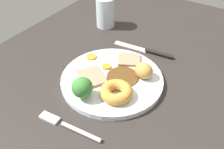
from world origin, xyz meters
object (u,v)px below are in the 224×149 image
object	(u,v)px
carrot_coin_back	(91,57)
knife	(148,51)
meat_slice_main	(92,77)
yorkshire_pudding	(116,92)
meat_slice_under	(129,60)
roast_potato_left	(144,71)
broccoli_floret	(82,88)
carrot_coin_front	(107,67)
dinner_plate	(112,80)
water_glass	(105,12)
fork	(68,126)

from	to	relation	value
carrot_coin_back	knife	xyz separation A→B (cm)	(12.87, -11.45, -1.18)
meat_slice_main	yorkshire_pudding	distance (cm)	8.90
meat_slice_under	carrot_coin_back	world-z (taller)	meat_slice_under
roast_potato_left	broccoli_floret	xyz separation A→B (cm)	(-14.08, 8.44, 0.97)
carrot_coin_back	broccoli_floret	world-z (taller)	broccoli_floret
carrot_coin_front	carrot_coin_back	size ratio (longest dim) A/B	0.85
dinner_plate	water_glass	xyz separation A→B (cm)	(23.50, 17.84, 4.33)
yorkshire_pudding	broccoli_floret	world-z (taller)	broccoli_floret
meat_slice_under	broccoli_floret	bearing A→B (deg)	173.72
yorkshire_pudding	fork	distance (cm)	13.36
roast_potato_left	broccoli_floret	bearing A→B (deg)	149.06
knife	dinner_plate	bearing A→B (deg)	78.11
dinner_plate	carrot_coin_front	distance (cm)	4.48
carrot_coin_back	knife	distance (cm)	17.26
dinner_plate	roast_potato_left	xyz separation A→B (cm)	(4.57, -6.56, 2.72)
dinner_plate	fork	world-z (taller)	dinner_plate
water_glass	broccoli_floret	bearing A→B (deg)	-154.20
meat_slice_under	carrot_coin_back	size ratio (longest dim) A/B	2.17
knife	meat_slice_under	bearing A→B (deg)	72.51
meat_slice_under	knife	size ratio (longest dim) A/B	0.33
carrot_coin_front	broccoli_floret	distance (cm)	12.57
yorkshire_pudding	water_glass	xyz separation A→B (cm)	(28.51, 22.27, 2.32)
yorkshire_pudding	broccoli_floret	xyz separation A→B (cm)	(-4.50, 6.31, 1.68)
carrot_coin_front	broccoli_floret	bearing A→B (deg)	-172.62
meat_slice_main	carrot_coin_front	xyz separation A→B (cm)	(5.70, -0.74, -0.10)
dinner_plate	yorkshire_pudding	bearing A→B (deg)	-138.53
meat_slice_under	roast_potato_left	size ratio (longest dim) A/B	1.29
knife	water_glass	bearing A→B (deg)	-23.84
roast_potato_left	broccoli_floret	world-z (taller)	broccoli_floret
meat_slice_main	yorkshire_pudding	bearing A→B (deg)	-102.87
meat_slice_main	fork	size ratio (longest dim) A/B	0.48
dinner_plate	roast_potato_left	bearing A→B (deg)	-55.11
meat_slice_main	water_glass	distance (cm)	30.01
yorkshire_pudding	knife	world-z (taller)	yorkshire_pudding
roast_potato_left	carrot_coin_front	size ratio (longest dim) A/B	1.99
meat_slice_main	roast_potato_left	distance (cm)	13.28
broccoli_floret	carrot_coin_back	bearing A→B (deg)	29.41
meat_slice_under	broccoli_floret	size ratio (longest dim) A/B	1.10
roast_potato_left	carrot_coin_front	distance (cm)	10.34
carrot_coin_back	water_glass	distance (cm)	21.36
carrot_coin_front	water_glass	bearing A→B (deg)	34.62
dinner_plate	water_glass	world-z (taller)	water_glass
meat_slice_under	knife	distance (cm)	8.76
knife	carrot_coin_back	bearing A→B (deg)	42.79
meat_slice_main	meat_slice_under	size ratio (longest dim) A/B	1.21
carrot_coin_back	knife	bearing A→B (deg)	-41.66
meat_slice_under	fork	distance (cm)	25.93
meat_slice_under	water_glass	bearing A→B (deg)	50.11
carrot_coin_back	water_glass	world-z (taller)	water_glass
dinner_plate	roast_potato_left	world-z (taller)	roast_potato_left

